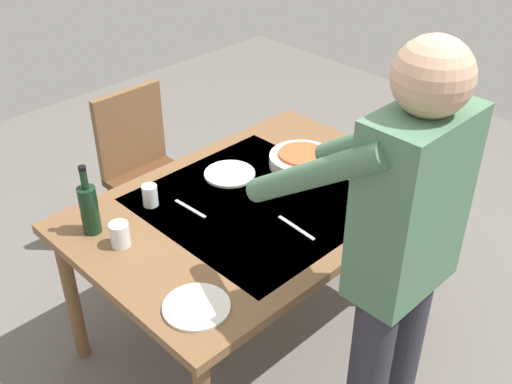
{
  "coord_description": "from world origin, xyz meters",
  "views": [
    {
      "loc": [
        1.51,
        1.54,
        2.2
      ],
      "look_at": [
        0.0,
        0.0,
        0.79
      ],
      "focal_mm": 43.33,
      "sensor_mm": 36.0,
      "label": 1
    }
  ],
  "objects_px": {
    "person_server": "(397,259)",
    "dinner_plate_near": "(230,174)",
    "water_cup_near_left": "(120,235)",
    "wine_glass_left": "(400,171)",
    "water_cup_near_right": "(150,195)",
    "serving_bowl_pasta": "(302,159)",
    "wine_bottle": "(89,208)",
    "dining_table": "(256,215)",
    "chair_near": "(144,164)",
    "side_bowl_salad": "(380,160)",
    "dinner_plate_far": "(196,307)"
  },
  "relations": [
    {
      "from": "person_server",
      "to": "water_cup_near_left",
      "type": "relative_size",
      "value": 17.22
    },
    {
      "from": "dining_table",
      "to": "chair_near",
      "type": "distance_m",
      "value": 0.91
    },
    {
      "from": "person_server",
      "to": "side_bowl_salad",
      "type": "height_order",
      "value": "person_server"
    },
    {
      "from": "dinner_plate_near",
      "to": "dining_table",
      "type": "bearing_deg",
      "value": 74.18
    },
    {
      "from": "wine_bottle",
      "to": "wine_glass_left",
      "type": "distance_m",
      "value": 1.28
    },
    {
      "from": "chair_near",
      "to": "wine_glass_left",
      "type": "xyz_separation_m",
      "value": [
        -0.44,
        1.27,
        0.31
      ]
    },
    {
      "from": "wine_glass_left",
      "to": "water_cup_near_right",
      "type": "xyz_separation_m",
      "value": [
        0.82,
        -0.67,
        -0.06
      ]
    },
    {
      "from": "water_cup_near_right",
      "to": "dinner_plate_far",
      "type": "bearing_deg",
      "value": 66.87
    },
    {
      "from": "dinner_plate_near",
      "to": "dinner_plate_far",
      "type": "xyz_separation_m",
      "value": [
        0.65,
        0.55,
        0.0
      ]
    },
    {
      "from": "wine_bottle",
      "to": "chair_near",
      "type": "bearing_deg",
      "value": -137.54
    },
    {
      "from": "wine_bottle",
      "to": "water_cup_near_left",
      "type": "xyz_separation_m",
      "value": [
        -0.03,
        0.15,
        -0.06
      ]
    },
    {
      "from": "water_cup_near_left",
      "to": "side_bowl_salad",
      "type": "height_order",
      "value": "water_cup_near_left"
    },
    {
      "from": "wine_bottle",
      "to": "wine_glass_left",
      "type": "relative_size",
      "value": 1.96
    },
    {
      "from": "chair_near",
      "to": "water_cup_near_left",
      "type": "bearing_deg",
      "value": 50.27
    },
    {
      "from": "dinner_plate_far",
      "to": "water_cup_near_left",
      "type": "bearing_deg",
      "value": -91.92
    },
    {
      "from": "serving_bowl_pasta",
      "to": "dinner_plate_far",
      "type": "xyz_separation_m",
      "value": [
        0.95,
        0.38,
        -0.03
      ]
    },
    {
      "from": "dining_table",
      "to": "dinner_plate_near",
      "type": "height_order",
      "value": "dinner_plate_near"
    },
    {
      "from": "water_cup_near_right",
      "to": "serving_bowl_pasta",
      "type": "height_order",
      "value": "water_cup_near_right"
    },
    {
      "from": "water_cup_near_right",
      "to": "dining_table",
      "type": "bearing_deg",
      "value": 138.31
    },
    {
      "from": "wine_bottle",
      "to": "side_bowl_salad",
      "type": "bearing_deg",
      "value": 157.91
    },
    {
      "from": "wine_bottle",
      "to": "water_cup_near_left",
      "type": "bearing_deg",
      "value": 100.66
    },
    {
      "from": "water_cup_near_right",
      "to": "side_bowl_salad",
      "type": "relative_size",
      "value": 0.52
    },
    {
      "from": "dining_table",
      "to": "dinner_plate_far",
      "type": "height_order",
      "value": "dinner_plate_far"
    },
    {
      "from": "side_bowl_salad",
      "to": "dinner_plate_near",
      "type": "distance_m",
      "value": 0.69
    },
    {
      "from": "chair_near",
      "to": "wine_bottle",
      "type": "relative_size",
      "value": 3.07
    },
    {
      "from": "person_server",
      "to": "wine_glass_left",
      "type": "xyz_separation_m",
      "value": [
        -0.63,
        -0.4,
        -0.12
      ]
    },
    {
      "from": "serving_bowl_pasta",
      "to": "dinner_plate_near",
      "type": "bearing_deg",
      "value": -30.36
    },
    {
      "from": "person_server",
      "to": "dinner_plate_near",
      "type": "xyz_separation_m",
      "value": [
        -0.21,
        -1.01,
        -0.22
      ]
    },
    {
      "from": "chair_near",
      "to": "dinner_plate_near",
      "type": "xyz_separation_m",
      "value": [
        -0.02,
        0.66,
        0.22
      ]
    },
    {
      "from": "water_cup_near_left",
      "to": "chair_near",
      "type": "bearing_deg",
      "value": -129.73
    },
    {
      "from": "person_server",
      "to": "wine_glass_left",
      "type": "distance_m",
      "value": 0.75
    },
    {
      "from": "serving_bowl_pasta",
      "to": "dinner_plate_near",
      "type": "relative_size",
      "value": 1.3
    },
    {
      "from": "person_server",
      "to": "dinner_plate_near",
      "type": "distance_m",
      "value": 1.06
    },
    {
      "from": "serving_bowl_pasta",
      "to": "dining_table",
      "type": "bearing_deg",
      "value": 10.44
    },
    {
      "from": "water_cup_near_right",
      "to": "dinner_plate_far",
      "type": "relative_size",
      "value": 0.41
    },
    {
      "from": "chair_near",
      "to": "dinner_plate_near",
      "type": "bearing_deg",
      "value": 91.94
    },
    {
      "from": "wine_bottle",
      "to": "dinner_plate_near",
      "type": "height_order",
      "value": "wine_bottle"
    },
    {
      "from": "person_server",
      "to": "water_cup_near_left",
      "type": "height_order",
      "value": "person_server"
    },
    {
      "from": "dining_table",
      "to": "water_cup_near_left",
      "type": "relative_size",
      "value": 15.39
    },
    {
      "from": "dining_table",
      "to": "chair_near",
      "type": "relative_size",
      "value": 1.66
    },
    {
      "from": "chair_near",
      "to": "side_bowl_salad",
      "type": "relative_size",
      "value": 5.06
    },
    {
      "from": "dining_table",
      "to": "chair_near",
      "type": "bearing_deg",
      "value": -92.89
    },
    {
      "from": "side_bowl_salad",
      "to": "dining_table",
      "type": "bearing_deg",
      "value": -17.11
    },
    {
      "from": "water_cup_near_left",
      "to": "side_bowl_salad",
      "type": "distance_m",
      "value": 1.23
    },
    {
      "from": "dinner_plate_near",
      "to": "person_server",
      "type": "bearing_deg",
      "value": 78.37
    },
    {
      "from": "water_cup_near_left",
      "to": "dinner_plate_near",
      "type": "bearing_deg",
      "value": -172.31
    },
    {
      "from": "water_cup_near_right",
      "to": "serving_bowl_pasta",
      "type": "xyz_separation_m",
      "value": [
        -0.69,
        0.23,
        -0.01
      ]
    },
    {
      "from": "chair_near",
      "to": "water_cup_near_left",
      "type": "height_order",
      "value": "chair_near"
    },
    {
      "from": "wine_glass_left",
      "to": "side_bowl_salad",
      "type": "distance_m",
      "value": 0.23
    },
    {
      "from": "water_cup_near_left",
      "to": "wine_bottle",
      "type": "bearing_deg",
      "value": -79.34
    }
  ]
}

